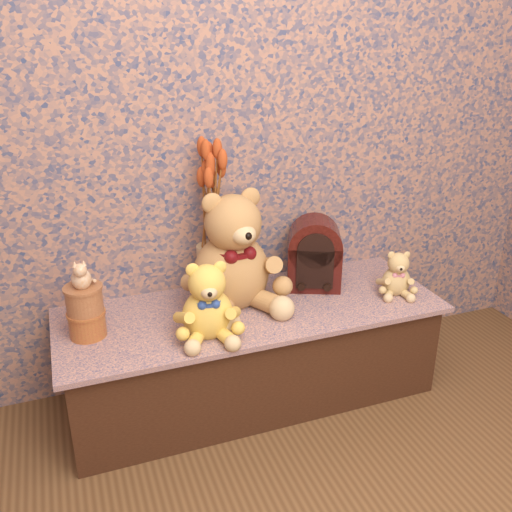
# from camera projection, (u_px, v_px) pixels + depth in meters

# --- Properties ---
(display_shelf) EXTENTS (1.50, 0.55, 0.41)m
(display_shelf) POSITION_uv_depth(u_px,v_px,m) (252.00, 352.00, 2.28)
(display_shelf) COLOR navy
(display_shelf) RESTS_ON ground
(teddy_large) EXTENTS (0.45, 0.52, 0.50)m
(teddy_large) POSITION_uv_depth(u_px,v_px,m) (231.00, 244.00, 2.14)
(teddy_large) COLOR #9F6C3D
(teddy_large) RESTS_ON display_shelf
(teddy_medium) EXTENTS (0.28, 0.32, 0.30)m
(teddy_medium) POSITION_uv_depth(u_px,v_px,m) (207.00, 296.00, 1.96)
(teddy_medium) COLOR gold
(teddy_medium) RESTS_ON display_shelf
(teddy_small) EXTENTS (0.22, 0.23, 0.20)m
(teddy_small) POSITION_uv_depth(u_px,v_px,m) (397.00, 271.00, 2.28)
(teddy_small) COLOR tan
(teddy_small) RESTS_ON display_shelf
(cathedral_radio) EXTENTS (0.26, 0.23, 0.30)m
(cathedral_radio) POSITION_uv_depth(u_px,v_px,m) (314.00, 253.00, 2.32)
(cathedral_radio) COLOR black
(cathedral_radio) RESTS_ON display_shelf
(ceramic_vase) EXTENTS (0.15, 0.15, 0.22)m
(ceramic_vase) POSITION_uv_depth(u_px,v_px,m) (214.00, 271.00, 2.25)
(ceramic_vase) COLOR tan
(ceramic_vase) RESTS_ON display_shelf
(dried_stalks) EXTENTS (0.30, 0.30, 0.46)m
(dried_stalks) POSITION_uv_depth(u_px,v_px,m) (211.00, 189.00, 2.12)
(dried_stalks) COLOR #B8451D
(dried_stalks) RESTS_ON ceramic_vase
(biscuit_tin_lower) EXTENTS (0.15, 0.15, 0.09)m
(biscuit_tin_lower) POSITION_uv_depth(u_px,v_px,m) (87.00, 324.00, 1.98)
(biscuit_tin_lower) COLOR #B98636
(biscuit_tin_lower) RESTS_ON display_shelf
(biscuit_tin_upper) EXTENTS (0.14, 0.14, 0.10)m
(biscuit_tin_upper) POSITION_uv_depth(u_px,v_px,m) (84.00, 300.00, 1.95)
(biscuit_tin_upper) COLOR tan
(biscuit_tin_upper) RESTS_ON biscuit_tin_lower
(cat_figurine) EXTENTS (0.09, 0.09, 0.11)m
(cat_figurine) POSITION_uv_depth(u_px,v_px,m) (80.00, 273.00, 1.91)
(cat_figurine) COLOR silver
(cat_figurine) RESTS_ON biscuit_tin_upper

